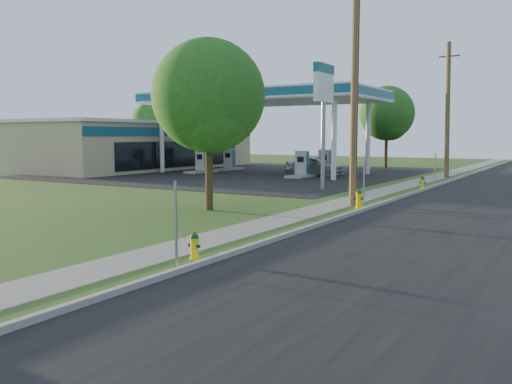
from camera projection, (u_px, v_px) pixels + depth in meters
road at (436, 245)px, 14.70m from camera, size 8.00×120.00×0.02m
curb at (303, 230)px, 16.76m from camera, size 0.15×120.00×0.15m
sidewalk at (255, 227)px, 17.67m from camera, size 1.50×120.00×0.03m
forecourt at (241, 172)px, 43.99m from camera, size 26.00×28.00×0.02m
utility_pole_mid at (355, 89)px, 22.78m from camera, size 1.40×0.32×9.80m
utility_pole_far at (448, 110)px, 38.09m from camera, size 1.40×0.32×9.50m
sign_post_near at (176, 226)px, 11.87m from camera, size 0.05×0.04×2.00m
sign_post_mid at (364, 185)px, 21.90m from camera, size 0.05×0.04×2.00m
sign_post_far at (435, 169)px, 32.27m from camera, size 0.05×0.04×2.00m
gas_canopy at (262, 98)px, 42.35m from camera, size 18.18×9.18×6.40m
fuel_pump_nw at (202, 164)px, 43.51m from camera, size 1.20×3.20×1.90m
fuel_pump_ne at (302, 167)px, 38.86m from camera, size 1.20×3.20×1.90m
fuel_pump_sw at (229, 162)px, 46.91m from camera, size 1.20×3.20×1.90m
fuel_pump_se at (325, 165)px, 42.26m from camera, size 1.20×3.20×1.90m
convenience_store at (140, 145)px, 49.45m from camera, size 10.40×22.40×4.25m
price_pylon at (324, 90)px, 29.42m from camera, size 0.34×2.04×6.85m
tree_verge at (209, 100)px, 21.19m from camera, size 4.47×4.47×6.78m
tree_lot at (388, 115)px, 48.73m from camera, size 4.93×4.93×7.46m
tree_back at (153, 123)px, 58.46m from camera, size 4.44×4.44×6.73m
hydrant_near at (194, 246)px, 13.00m from camera, size 0.35×0.31×0.68m
hydrant_mid at (359, 199)px, 22.14m from camera, size 0.42×0.37×0.82m
hydrant_far at (423, 183)px, 30.33m from camera, size 0.36×0.32×0.71m
car_silver at (314, 166)px, 40.34m from camera, size 4.40×1.96×1.47m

